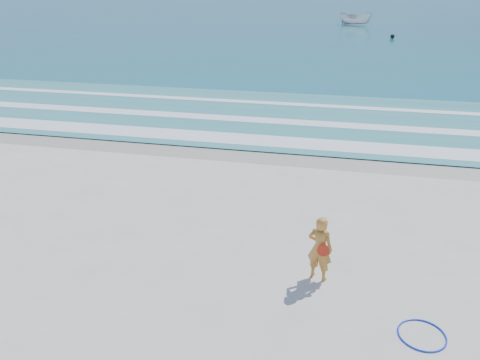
# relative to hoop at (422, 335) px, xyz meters

# --- Properties ---
(ground) EXTENTS (400.00, 400.00, 0.00)m
(ground) POSITION_rel_hoop_xyz_m (-4.32, 0.27, -0.02)
(ground) COLOR silver
(ground) RESTS_ON ground
(wet_sand) EXTENTS (400.00, 2.40, 0.00)m
(wet_sand) POSITION_rel_hoop_xyz_m (-4.32, 9.27, -0.01)
(wet_sand) COLOR #B2A893
(wet_sand) RESTS_ON ground
(ocean) EXTENTS (400.00, 190.00, 0.04)m
(ocean) POSITION_rel_hoop_xyz_m (-4.32, 105.27, 0.00)
(ocean) COLOR #19727F
(ocean) RESTS_ON ground
(shallow) EXTENTS (400.00, 10.00, 0.01)m
(shallow) POSITION_rel_hoop_xyz_m (-4.32, 14.27, 0.03)
(shallow) COLOR #59B7AD
(shallow) RESTS_ON ocean
(foam_near) EXTENTS (400.00, 1.40, 0.01)m
(foam_near) POSITION_rel_hoop_xyz_m (-4.32, 10.57, 0.04)
(foam_near) COLOR white
(foam_near) RESTS_ON shallow
(foam_mid) EXTENTS (400.00, 0.90, 0.01)m
(foam_mid) POSITION_rel_hoop_xyz_m (-4.32, 13.47, 0.04)
(foam_mid) COLOR white
(foam_mid) RESTS_ON shallow
(foam_far) EXTENTS (400.00, 0.60, 0.01)m
(foam_far) POSITION_rel_hoop_xyz_m (-4.32, 16.77, 0.04)
(foam_far) COLOR white
(foam_far) RESTS_ON shallow
(hoop) EXTENTS (1.20, 1.20, 0.03)m
(hoop) POSITION_rel_hoop_xyz_m (0.00, 0.00, 0.00)
(hoop) COLOR #0C2FE2
(hoop) RESTS_ON ground
(boat) EXTENTS (4.90, 3.26, 1.77)m
(boat) POSITION_rel_hoop_xyz_m (-0.79, 61.45, 0.91)
(boat) COLOR silver
(boat) RESTS_ON ocean
(buoy) EXTENTS (0.46, 0.46, 0.46)m
(buoy) POSITION_rel_hoop_xyz_m (3.02, 47.14, 0.25)
(buoy) COLOR black
(buoy) RESTS_ON ocean
(woman) EXTENTS (0.65, 0.53, 1.56)m
(woman) POSITION_rel_hoop_xyz_m (-2.07, 1.46, 0.76)
(woman) COLOR #C6802E
(woman) RESTS_ON ground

